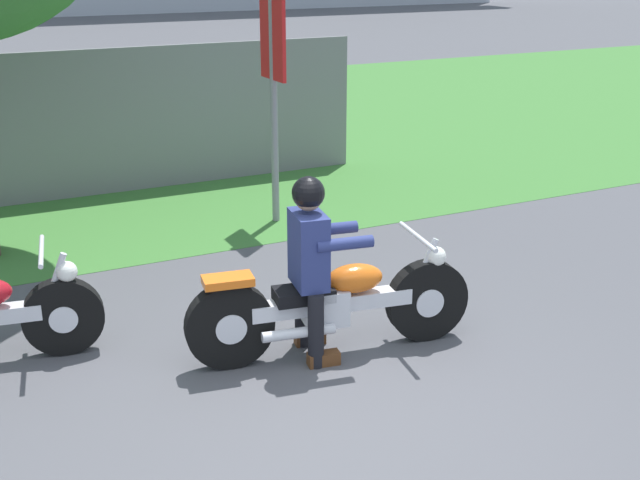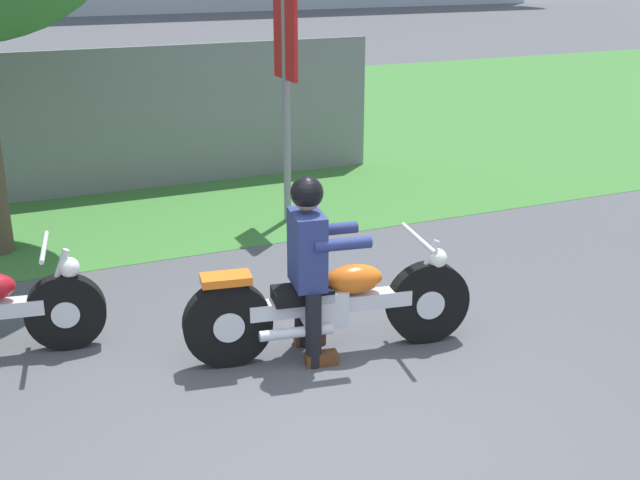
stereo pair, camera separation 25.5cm
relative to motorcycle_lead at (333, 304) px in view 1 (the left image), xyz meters
The scene contains 6 objects.
ground 1.19m from the motorcycle_lead, 121.86° to the right, with size 120.00×120.00×0.00m, color #4C4C51.
grass_verge 8.49m from the motorcycle_lead, 94.01° to the left, with size 60.00×12.00×0.01m, color #3D7533.
motorcycle_lead is the anchor object (origin of this frame).
rider_lead 0.46m from the motorcycle_lead, behind, with size 0.60×0.52×1.41m.
sign_banner 3.53m from the motorcycle_lead, 74.19° to the left, with size 0.08×0.60×2.60m.
fence_segment 5.19m from the motorcycle_lead, 97.46° to the left, with size 7.00×0.06×1.80m, color slate.
Camera 1 is at (-1.99, -4.04, 2.92)m, focal length 45.76 mm.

